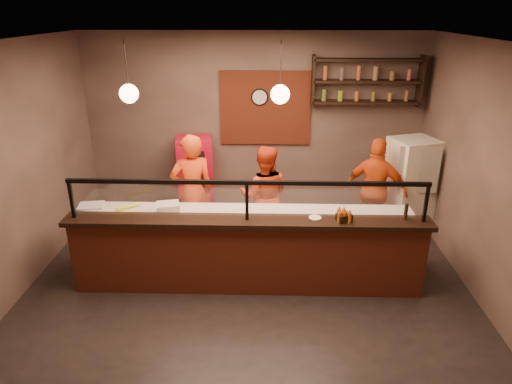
{
  "coord_description": "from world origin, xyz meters",
  "views": [
    {
      "loc": [
        0.26,
        -5.52,
        3.57
      ],
      "look_at": [
        0.1,
        0.3,
        1.19
      ],
      "focal_mm": 32.0,
      "sensor_mm": 36.0,
      "label": 1
    }
  ],
  "objects_px": {
    "fridge": "(409,187)",
    "condiment_caddy": "(344,218)",
    "cook_left": "(192,192)",
    "pepper_mill": "(406,212)",
    "red_cooler": "(196,177)",
    "wall_clock": "(260,97)",
    "cook_right": "(375,190)",
    "cook_mid": "(264,196)",
    "pizza_dough": "(271,215)"
  },
  "relations": [
    {
      "from": "fridge",
      "to": "condiment_caddy",
      "type": "xyz_separation_m",
      "value": [
        -1.38,
        -1.87,
        0.3
      ]
    },
    {
      "from": "cook_left",
      "to": "pepper_mill",
      "type": "distance_m",
      "value": 3.15
    },
    {
      "from": "red_cooler",
      "to": "pepper_mill",
      "type": "distance_m",
      "value": 3.9
    },
    {
      "from": "cook_left",
      "to": "red_cooler",
      "type": "xyz_separation_m",
      "value": [
        -0.14,
        1.2,
        -0.19
      ]
    },
    {
      "from": "wall_clock",
      "to": "condiment_caddy",
      "type": "distance_m",
      "value": 3.16
    },
    {
      "from": "cook_right",
      "to": "pepper_mill",
      "type": "distance_m",
      "value": 1.56
    },
    {
      "from": "cook_mid",
      "to": "cook_right",
      "type": "distance_m",
      "value": 1.79
    },
    {
      "from": "fridge",
      "to": "pepper_mill",
      "type": "distance_m",
      "value": 1.93
    },
    {
      "from": "pizza_dough",
      "to": "cook_mid",
      "type": "bearing_deg",
      "value": 96.89
    },
    {
      "from": "condiment_caddy",
      "to": "pizza_dough",
      "type": "bearing_deg",
      "value": 150.94
    },
    {
      "from": "red_cooler",
      "to": "pizza_dough",
      "type": "distance_m",
      "value": 2.4
    },
    {
      "from": "cook_mid",
      "to": "pepper_mill",
      "type": "relative_size",
      "value": 7.45
    },
    {
      "from": "cook_left",
      "to": "pepper_mill",
      "type": "height_order",
      "value": "cook_left"
    },
    {
      "from": "wall_clock",
      "to": "pizza_dough",
      "type": "distance_m",
      "value": 2.58
    },
    {
      "from": "wall_clock",
      "to": "cook_right",
      "type": "height_order",
      "value": "wall_clock"
    },
    {
      "from": "red_cooler",
      "to": "pizza_dough",
      "type": "relative_size",
      "value": 3.17
    },
    {
      "from": "cook_mid",
      "to": "condiment_caddy",
      "type": "height_order",
      "value": "cook_mid"
    },
    {
      "from": "cook_mid",
      "to": "cook_left",
      "type": "bearing_deg",
      "value": 9.02
    },
    {
      "from": "cook_left",
      "to": "cook_right",
      "type": "relative_size",
      "value": 1.08
    },
    {
      "from": "fridge",
      "to": "pizza_dough",
      "type": "xyz_separation_m",
      "value": [
        -2.29,
        -1.37,
        0.1
      ]
    },
    {
      "from": "cook_right",
      "to": "pizza_dough",
      "type": "distance_m",
      "value": 1.99
    },
    {
      "from": "cook_mid",
      "to": "pizza_dough",
      "type": "relative_size",
      "value": 3.56
    },
    {
      "from": "condiment_caddy",
      "to": "cook_left",
      "type": "bearing_deg",
      "value": 149.14
    },
    {
      "from": "cook_right",
      "to": "red_cooler",
      "type": "bearing_deg",
      "value": 5.89
    },
    {
      "from": "cook_left",
      "to": "fridge",
      "type": "bearing_deg",
      "value": 169.95
    },
    {
      "from": "cook_right",
      "to": "pepper_mill",
      "type": "xyz_separation_m",
      "value": [
        0.02,
        -1.52,
        0.32
      ]
    },
    {
      "from": "fridge",
      "to": "pepper_mill",
      "type": "relative_size",
      "value": 7.41
    },
    {
      "from": "red_cooler",
      "to": "pepper_mill",
      "type": "bearing_deg",
      "value": -46.37
    },
    {
      "from": "red_cooler",
      "to": "pepper_mill",
      "type": "height_order",
      "value": "red_cooler"
    },
    {
      "from": "cook_right",
      "to": "pizza_dough",
      "type": "bearing_deg",
      "value": 55.32
    },
    {
      "from": "cook_mid",
      "to": "fridge",
      "type": "relative_size",
      "value": 1.01
    },
    {
      "from": "fridge",
      "to": "condiment_caddy",
      "type": "relative_size",
      "value": 9.04
    },
    {
      "from": "wall_clock",
      "to": "cook_right",
      "type": "bearing_deg",
      "value": -32.31
    },
    {
      "from": "wall_clock",
      "to": "condiment_caddy",
      "type": "xyz_separation_m",
      "value": [
        1.12,
        -2.78,
        -0.99
      ]
    },
    {
      "from": "wall_clock",
      "to": "pepper_mill",
      "type": "distance_m",
      "value": 3.44
    },
    {
      "from": "wall_clock",
      "to": "pepper_mill",
      "type": "bearing_deg",
      "value": -54.92
    },
    {
      "from": "cook_mid",
      "to": "cook_right",
      "type": "xyz_separation_m",
      "value": [
        1.77,
        0.19,
        0.04
      ]
    },
    {
      "from": "cook_left",
      "to": "condiment_caddy",
      "type": "distance_m",
      "value": 2.48
    },
    {
      "from": "pizza_dough",
      "to": "pepper_mill",
      "type": "distance_m",
      "value": 1.76
    },
    {
      "from": "red_cooler",
      "to": "pizza_dough",
      "type": "xyz_separation_m",
      "value": [
        1.36,
        -1.97,
        0.18
      ]
    },
    {
      "from": "cook_mid",
      "to": "fridge",
      "type": "height_order",
      "value": "cook_mid"
    },
    {
      "from": "wall_clock",
      "to": "red_cooler",
      "type": "height_order",
      "value": "wall_clock"
    },
    {
      "from": "wall_clock",
      "to": "cook_left",
      "type": "height_order",
      "value": "wall_clock"
    },
    {
      "from": "red_cooler",
      "to": "pizza_dough",
      "type": "bearing_deg",
      "value": -63.59
    },
    {
      "from": "cook_mid",
      "to": "pizza_dough",
      "type": "height_order",
      "value": "cook_mid"
    },
    {
      "from": "wall_clock",
      "to": "cook_mid",
      "type": "relative_size",
      "value": 0.18
    },
    {
      "from": "cook_mid",
      "to": "condiment_caddy",
      "type": "bearing_deg",
      "value": 128.22
    },
    {
      "from": "cook_left",
      "to": "red_cooler",
      "type": "bearing_deg",
      "value": -103.22
    },
    {
      "from": "cook_left",
      "to": "condiment_caddy",
      "type": "height_order",
      "value": "cook_left"
    },
    {
      "from": "cook_mid",
      "to": "condiment_caddy",
      "type": "distance_m",
      "value": 1.75
    }
  ]
}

